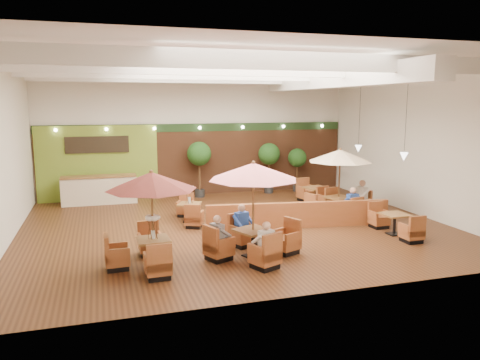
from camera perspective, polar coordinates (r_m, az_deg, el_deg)
name	(u,v)px	position (r m, az deg, el deg)	size (l,w,h in m)	color
room	(233,118)	(16.67, -0.89, 7.62)	(14.04, 14.00, 5.52)	#381E0F
service_counter	(99,190)	(20.22, -16.76, -1.16)	(3.00, 0.75, 1.18)	beige
booth_divider	(299,215)	(15.83, 7.20, -4.25)	(6.25, 0.18, 0.87)	brown
table_0	(150,198)	(11.97, -10.96, -2.14)	(2.37, 2.44, 2.50)	brown
table_1	(253,192)	(12.48, 1.62, -1.47)	(2.75, 2.75, 2.63)	brown
table_2	(340,170)	(17.44, 12.05, 1.24)	(2.61, 2.61, 2.53)	brown
table_3	(189,208)	(16.56, -6.19, -3.42)	(0.99, 2.40, 1.44)	brown
table_4	(394,224)	(15.69, 18.32, -5.17)	(0.78, 2.29, 0.86)	brown
table_5	(316,197)	(19.27, 9.27, -2.03)	(1.01, 2.67, 0.97)	brown
topiary_0	(199,156)	(20.67, -5.00, 2.94)	(1.06, 1.06, 2.46)	black
topiary_1	(269,156)	(21.58, 3.57, 2.95)	(1.00, 1.00, 2.32)	black
topiary_2	(297,159)	(22.14, 6.99, 2.50)	(0.88, 0.88, 2.03)	black
diner_0	(265,240)	(11.85, 3.08, -7.28)	(0.42, 0.37, 0.77)	silver
diner_1	(243,221)	(13.61, 0.32, -5.04)	(0.43, 0.40, 0.79)	#2950B5
diner_2	(219,233)	(12.46, -2.62, -6.43)	(0.41, 0.43, 0.77)	slate
diner_3	(352,201)	(16.81, 13.45, -2.50)	(0.41, 0.35, 0.79)	#2950B5
diner_4	(361,194)	(18.06, 14.52, -1.67)	(0.39, 0.45, 0.85)	silver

